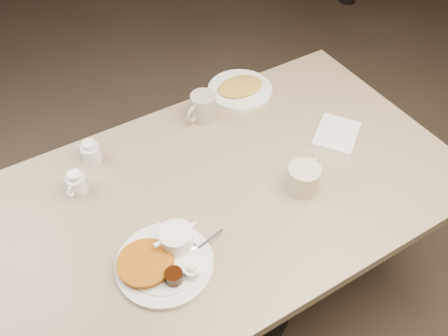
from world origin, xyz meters
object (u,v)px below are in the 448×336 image
diner_table (227,219)px  creamer_right (91,152)px  coffee_mug_far (203,107)px  creamer_left (76,183)px  main_plate (164,258)px  hash_plate (240,89)px  coffee_mug_near (304,178)px

diner_table → creamer_right: 0.51m
coffee_mug_far → creamer_right: size_ratio=1.63×
coffee_mug_far → creamer_left: coffee_mug_far is taller
main_plate → hash_plate: bearing=42.3°
coffee_mug_far → coffee_mug_near: bearing=-77.0°
main_plate → hash_plate: 0.80m
hash_plate → coffee_mug_near: bearing=-100.2°
diner_table → main_plate: 0.38m
coffee_mug_far → creamer_right: coffee_mug_far is taller
diner_table → creamer_right: size_ratio=17.21×
coffee_mug_near → creamer_right: 0.70m
main_plate → coffee_mug_near: coffee_mug_near is taller
creamer_right → hash_plate: 0.62m
hash_plate → coffee_mug_far: bearing=-163.1°
creamer_right → hash_plate: bearing=4.9°
creamer_right → hash_plate: (0.62, 0.05, -0.02)m
main_plate → diner_table: bearing=26.5°
coffee_mug_far → creamer_right: bearing=179.1°
creamer_left → creamer_right: 0.14m
main_plate → coffee_mug_far: bearing=50.5°
coffee_mug_far → hash_plate: (0.20, 0.06, -0.04)m
main_plate → creamer_left: 0.39m
coffee_mug_near → creamer_left: size_ratio=1.89×
main_plate → creamer_left: size_ratio=4.12×
main_plate → coffee_mug_near: bearing=2.4°
creamer_left → hash_plate: (0.71, 0.16, -0.02)m
coffee_mug_far → creamer_right: 0.42m
main_plate → creamer_left: creamer_left is taller
creamer_left → creamer_right: same height
creamer_right → hash_plate: size_ratio=0.34×
creamer_left → hash_plate: size_ratio=0.32×
diner_table → main_plate: main_plate is taller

